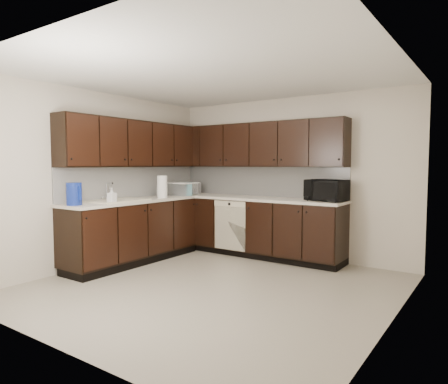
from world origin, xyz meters
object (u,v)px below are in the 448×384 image
object	(u,v)px
blue_pitcher	(74,194)
storage_bin	(180,189)
sink	(117,205)
microwave	(326,190)
toaster_oven	(190,188)

from	to	relation	value
blue_pitcher	storage_bin	bearing A→B (deg)	79.50
storage_bin	sink	bearing A→B (deg)	-89.83
microwave	storage_bin	xyz separation A→B (m)	(-2.43, -0.36, -0.05)
microwave	toaster_oven	bearing A→B (deg)	-171.75
storage_bin	blue_pitcher	world-z (taller)	blue_pitcher
toaster_oven	storage_bin	size ratio (longest dim) A/B	0.58
blue_pitcher	microwave	bearing A→B (deg)	34.02
storage_bin	blue_pitcher	bearing A→B (deg)	-89.70
microwave	toaster_oven	distance (m)	2.50
storage_bin	blue_pitcher	distance (m)	2.05
toaster_oven	storage_bin	xyz separation A→B (m)	(0.07, -0.36, 0.01)
sink	microwave	xyz separation A→B (m)	(2.43, 1.72, 0.21)
sink	blue_pitcher	size ratio (longest dim) A/B	2.83
sink	toaster_oven	size ratio (longest dim) A/B	2.68
sink	storage_bin	size ratio (longest dim) A/B	1.55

